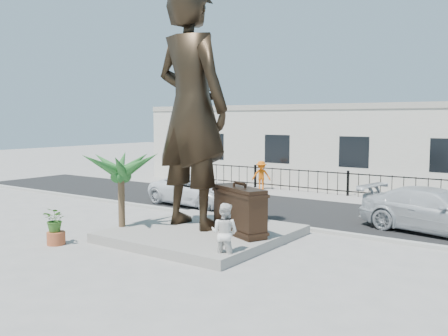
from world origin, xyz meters
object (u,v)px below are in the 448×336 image
(suitcase, at_px, (240,211))
(car_white, at_px, (198,191))
(tourist, at_px, (225,233))
(statue, at_px, (191,108))

(suitcase, relative_size, car_white, 0.44)
(suitcase, bearing_deg, tourist, -42.63)
(tourist, bearing_deg, car_white, -57.50)
(statue, xyz_separation_m, suitcase, (1.97, -0.07, -3.20))
(car_white, bearing_deg, statue, -137.08)
(suitcase, xyz_separation_m, car_white, (-5.33, 4.65, -0.36))
(suitcase, bearing_deg, statue, -157.38)
(suitcase, bearing_deg, car_white, 163.60)
(tourist, height_order, car_white, tourist)
(tourist, bearing_deg, suitcase, -77.71)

